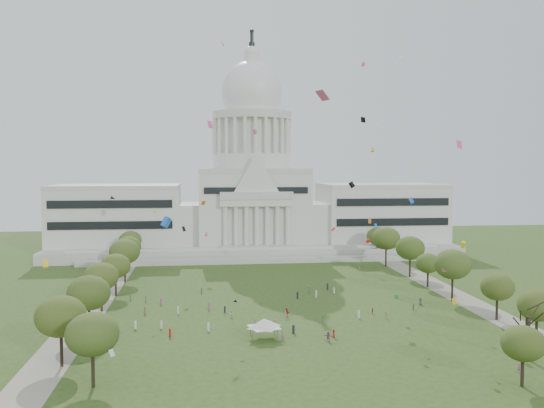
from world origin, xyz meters
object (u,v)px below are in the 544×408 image
at_px(big_bare_tree, 528,313).
at_px(person_0, 420,301).
at_px(event_tent, 264,323).
at_px(capitol, 252,197).
at_px(person_1, 519,368).

height_order(big_bare_tree, person_0, big_bare_tree).
height_order(event_tent, person_0, event_tent).
bearing_deg(person_0, big_bare_tree, -40.14).
distance_m(capitol, event_tent, 124.89).
bearing_deg(person_0, capitol, 153.85).
relative_size(person_0, person_1, 1.16).
distance_m(big_bare_tree, person_0, 43.04).
xyz_separation_m(person_0, person_1, (-1.38, -48.26, -0.13)).
relative_size(big_bare_tree, person_0, 6.74).
xyz_separation_m(event_tent, person_1, (41.15, -24.50, -2.51)).
distance_m(capitol, person_1, 152.80).
bearing_deg(person_0, event_tent, -105.99).
distance_m(capitol, big_bare_tree, 147.23).
relative_size(event_tent, person_0, 4.98).
xyz_separation_m(capitol, big_bare_tree, (38.00, -141.59, -13.62)).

